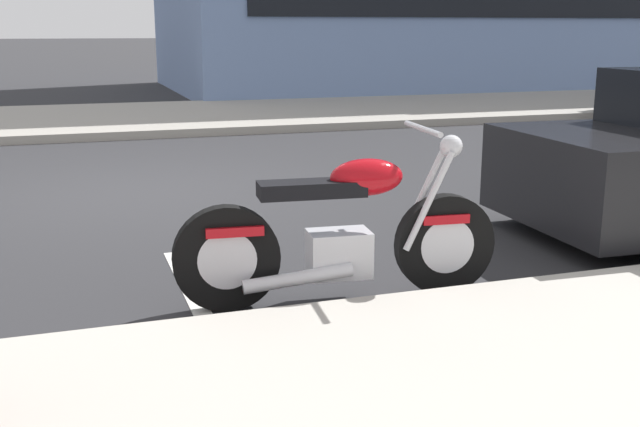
{
  "coord_description": "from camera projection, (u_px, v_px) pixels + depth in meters",
  "views": [
    {
      "loc": [
        -0.74,
        -8.39,
        1.75
      ],
      "look_at": [
        0.79,
        -3.83,
        0.58
      ],
      "focal_mm": 43.11,
      "sensor_mm": 36.0,
      "label": 1
    }
  ],
  "objects": [
    {
      "name": "parked_motorcycle",
      "position": [
        342.0,
        236.0,
        4.96
      ],
      "size": [
        2.14,
        0.62,
        1.14
      ],
      "rotation": [
        0.0,
        0.0,
        -0.1
      ],
      "color": "black",
      "rests_on": "ground"
    },
    {
      "name": "sidewalk_far_curb",
      "position": [
        629.0,
        101.0,
        18.17
      ],
      "size": [
        120.0,
        5.0,
        0.14
      ],
      "primitive_type": "cube",
      "color": "gray",
      "rests_on": "ground"
    },
    {
      "name": "ground_plane",
      "position": [
        140.0,
        192.0,
        8.37
      ],
      "size": [
        260.0,
        260.0,
        0.0
      ],
      "primitive_type": "plane",
      "color": "#28282B"
    },
    {
      "name": "parking_stall_stripe",
      "position": [
        194.0,
        297.0,
        5.11
      ],
      "size": [
        0.12,
        2.2,
        0.01
      ],
      "primitive_type": "cube",
      "color": "silver",
      "rests_on": "ground"
    }
  ]
}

